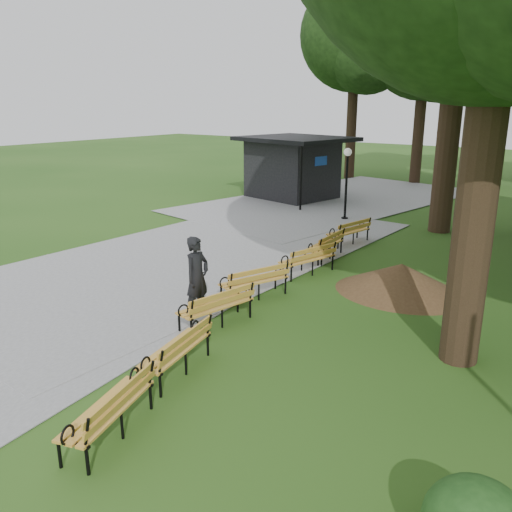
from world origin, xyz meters
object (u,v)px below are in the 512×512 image
Objects in this scene: bench_2 at (216,306)px; bench_1 at (175,350)px; bench_5 at (324,245)px; bench_3 at (254,281)px; bench_4 at (307,259)px; dirt_mound at (401,278)px; bench_0 at (108,409)px; kiosk at (292,168)px; person at (197,277)px; bench_6 at (348,232)px; lamp_post at (347,168)px.

bench_1 is at bearing 32.13° from bench_2.
bench_3 is at bearing 0.14° from bench_5.
bench_2 and bench_4 have the same top height.
bench_4 is (-0.97, 6.32, 0.00)m from bench_1.
dirt_mound is 1.50× the size of bench_0.
bench_5 is at bearing 177.08° from bench_1.
bench_0 is 6.06m from bench_3.
bench_0 and bench_4 have the same top height.
bench_2 is at bearing -178.69° from bench_0.
bench_3 is 3.98m from bench_5.
kiosk is 16.09m from bench_2.
bench_1 and bench_5 have the same top height.
bench_0 is at bearing -156.39° from person.
bench_1 reaches higher than dirt_mound.
bench_1 is at bearing 23.58° from bench_4.
bench_6 is at bearing -1.26° from person.
bench_2 is (-1.32, 4.00, 0.00)m from bench_0.
bench_1 is at bearing 19.65° from bench_6.
bench_1 is 4.05m from bench_3.
dirt_mound is at bearing 151.72° from bench_3.
dirt_mound is at bearing 161.14° from bench_2.
bench_1 is 1.00× the size of bench_5.
kiosk is at bearing -166.69° from bench_1.
person is at bearing -159.41° from bench_1.
bench_6 reaches higher than dirt_mound.
bench_2 is (-2.54, -4.33, 0.05)m from dirt_mound.
lamp_post reaches higher than bench_6.
kiosk is 1.72× the size of dirt_mound.
lamp_post is at bearing -22.63° from kiosk.
kiosk is 2.58× the size of bench_5.
bench_3 is at bearing -12.81° from person.
bench_2 is at bearing -103.26° from person.
person is 0.99× the size of bench_5.
bench_3 is at bearing 178.58° from bench_0.
bench_3 is (-1.08, 3.90, 0.00)m from bench_1.
dirt_mound is at bearing 53.54° from bench_6.
bench_6 is (-0.51, 3.63, 0.00)m from bench_4.
lamp_post is 9.92m from bench_3.
person is 0.99× the size of bench_0.
person is at bearing -4.14° from bench_5.
person is 2.65m from bench_1.
bench_4 is 1.59m from bench_5.
bench_4 is at bearing -162.16° from bench_3.
bench_1 is at bearing 6.39° from bench_5.
lamp_post is 7.66m from bench_4.
bench_4 is at bearing 8.79° from bench_5.
bench_1 is 2.20m from bench_2.
person is 0.99× the size of bench_3.
lamp_post is 1.54× the size of bench_3.
lamp_post reaches higher than bench_5.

